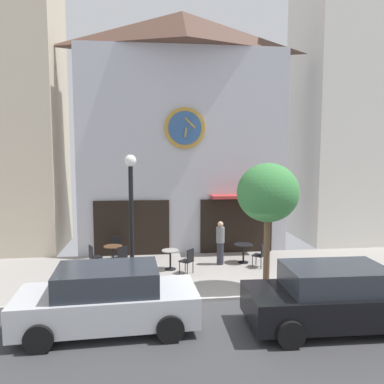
{
  "coord_description": "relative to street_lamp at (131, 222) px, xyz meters",
  "views": [
    {
      "loc": [
        -2.35,
        -10.72,
        4.34
      ],
      "look_at": [
        -0.81,
        2.65,
        2.9
      ],
      "focal_mm": 36.24,
      "sensor_mm": 36.0,
      "label": 1
    }
  ],
  "objects": [
    {
      "name": "pedestrian_grey",
      "position": [
        3.24,
        2.4,
        -1.28
      ],
      "size": [
        0.33,
        0.33,
        1.67
      ],
      "color": "#2D2D38",
      "rests_on": "ground_plane"
    },
    {
      "name": "cafe_chair_near_lamp",
      "position": [
        4.66,
        1.82,
        -1.61
      ],
      "size": [
        0.56,
        0.56,
        0.9
      ],
      "color": "black",
      "rests_on": "ground_plane"
    },
    {
      "name": "street_tree",
      "position": [
        4.17,
        -0.42,
        0.89
      ],
      "size": [
        1.92,
        1.72,
        3.97
      ],
      "color": "brown",
      "rests_on": "ground_plane"
    },
    {
      "name": "clock_building",
      "position": [
        2.05,
        5.19,
        3.11
      ],
      "size": [
        8.86,
        3.31,
        10.24
      ],
      "color": "#B2B2BC",
      "rests_on": "ground_plane"
    },
    {
      "name": "cafe_table_center_right",
      "position": [
        4.17,
        2.5,
        -1.61
      ],
      "size": [
        0.74,
        0.74,
        0.73
      ],
      "color": "black",
      "rests_on": "ground_plane"
    },
    {
      "name": "cafe_table_center",
      "position": [
        -0.83,
        2.79,
        -1.62
      ],
      "size": [
        0.7,
        0.7,
        0.74
      ],
      "color": "black",
      "rests_on": "ground_plane"
    },
    {
      "name": "ground_plane",
      "position": [
        2.86,
        -1.32,
        -2.17
      ],
      "size": [
        26.65,
        10.97,
        0.13
      ],
      "color": "gray"
    },
    {
      "name": "parked_car_silver",
      "position": [
        -0.48,
        -2.64,
        -1.38
      ],
      "size": [
        4.38,
        2.19,
        1.55
      ],
      "color": "#B7BABF",
      "rests_on": "ground_plane"
    },
    {
      "name": "street_lamp",
      "position": [
        0.0,
        0.0,
        0.0
      ],
      "size": [
        0.36,
        0.36,
        4.22
      ],
      "color": "black",
      "rests_on": "ground_plane"
    },
    {
      "name": "cafe_chair_by_entrance",
      "position": [
        -0.78,
        3.63,
        -1.61
      ],
      "size": [
        0.42,
        0.42,
        0.9
      ],
      "color": "black",
      "rests_on": "ground_plane"
    },
    {
      "name": "neighbor_building_right",
      "position": [
        10.57,
        6.35,
        4.96
      ],
      "size": [
        5.27,
        4.38,
        14.21
      ],
      "color": "silver",
      "rests_on": "ground_plane"
    },
    {
      "name": "cafe_chair_near_tree",
      "position": [
        -0.46,
        2.05,
        -1.61
      ],
      "size": [
        0.54,
        0.54,
        0.9
      ],
      "color": "black",
      "rests_on": "ground_plane"
    },
    {
      "name": "cafe_chair_corner",
      "position": [
        1.9,
        1.38,
        -1.61
      ],
      "size": [
        0.56,
        0.56,
        0.9
      ],
      "color": "black",
      "rests_on": "ground_plane"
    },
    {
      "name": "cafe_chair_facing_street",
      "position": [
        -1.49,
        2.29,
        -1.61
      ],
      "size": [
        0.53,
        0.53,
        0.9
      ],
      "color": "black",
      "rests_on": "ground_plane"
    },
    {
      "name": "parked_car_black",
      "position": [
        5.02,
        -3.18,
        -1.38
      ],
      "size": [
        4.33,
        2.09,
        1.55
      ],
      "color": "black",
      "rests_on": "ground_plane"
    },
    {
      "name": "cafe_table_center_left",
      "position": [
        1.3,
        1.96,
        -1.66
      ],
      "size": [
        0.63,
        0.63,
        0.73
      ],
      "color": "black",
      "rests_on": "ground_plane"
    }
  ]
}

